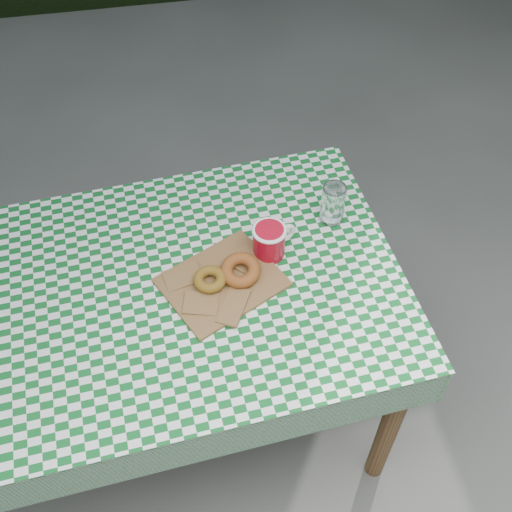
{
  "coord_description": "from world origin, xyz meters",
  "views": [
    {
      "loc": [
        0.1,
        -1.05,
        2.13
      ],
      "look_at": [
        0.3,
        0.03,
        0.79
      ],
      "focal_mm": 44.37,
      "sensor_mm": 36.0,
      "label": 1
    }
  ],
  "objects_px": {
    "table": "(179,361)",
    "paper_bag": "(222,281)",
    "coffee_mug": "(269,241)",
    "drinking_glass": "(333,204)"
  },
  "relations": [
    {
      "from": "paper_bag",
      "to": "drinking_glass",
      "type": "distance_m",
      "value": 0.4
    },
    {
      "from": "paper_bag",
      "to": "coffee_mug",
      "type": "height_order",
      "value": "coffee_mug"
    },
    {
      "from": "table",
      "to": "drinking_glass",
      "type": "xyz_separation_m",
      "value": [
        0.5,
        0.17,
        0.44
      ]
    },
    {
      "from": "coffee_mug",
      "to": "drinking_glass",
      "type": "xyz_separation_m",
      "value": [
        0.21,
        0.1,
        0.01
      ]
    },
    {
      "from": "table",
      "to": "paper_bag",
      "type": "bearing_deg",
      "value": -7.03
    },
    {
      "from": "paper_bag",
      "to": "coffee_mug",
      "type": "relative_size",
      "value": 1.68
    },
    {
      "from": "drinking_glass",
      "to": "table",
      "type": "bearing_deg",
      "value": -161.25
    },
    {
      "from": "table",
      "to": "drinking_glass",
      "type": "bearing_deg",
      "value": 14.47
    },
    {
      "from": "coffee_mug",
      "to": "drinking_glass",
      "type": "height_order",
      "value": "drinking_glass"
    },
    {
      "from": "table",
      "to": "paper_bag",
      "type": "distance_m",
      "value": 0.42
    }
  ]
}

